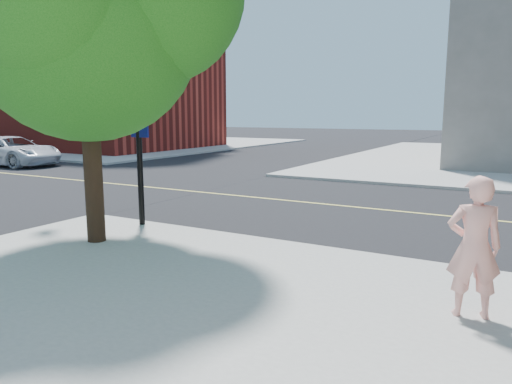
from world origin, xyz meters
The scene contains 8 objects.
ground centered at (0.00, 0.00, 0.00)m, with size 140.00×140.00×0.00m, color black.
road_ew centered at (0.00, 4.50, 0.01)m, with size 140.00×9.00×0.01m, color black.
sidewalk_nw centered at (-23.00, 21.50, 0.06)m, with size 26.00×25.00×0.12m, color #A2A19E.
church centered at (-20.00, 18.00, 7.18)m, with size 15.20×12.00×14.40m.
office_block centered at (-32.00, 21.98, 9.12)m, with size 12.00×14.08×18.00m.
man_on_phone centered at (7.75, -2.08, 0.99)m, with size 0.63×0.42×1.74m, color #FCACA1.
signal_pole centered at (-1.35, -0.30, 3.76)m, with size 3.95×0.45×4.46m.
car_a centered at (-14.03, 6.63, 0.73)m, with size 2.41×5.24×1.46m, color silver.
Camera 1 is at (8.19, -8.24, 2.58)m, focal length 33.75 mm.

